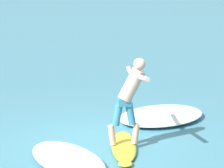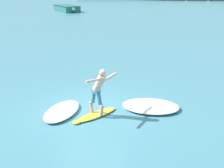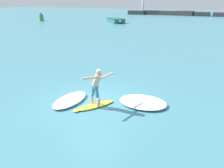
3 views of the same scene
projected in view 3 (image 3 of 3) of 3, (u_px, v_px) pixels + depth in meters
name	position (u px, v px, depth m)	size (l,w,h in m)	color
ground_plane	(94.00, 101.00, 10.41)	(200.00, 200.00, 0.00)	teal
rock_jetty_breakwater	(210.00, 14.00, 61.70)	(48.08, 4.87, 4.82)	#433D3C
surfboard	(95.00, 106.00, 9.88)	(1.50, 1.85, 0.23)	yellow
surfer	(97.00, 84.00, 9.41)	(0.97, 1.55, 1.75)	#CAA48D
fishing_boat_near_jetty	(116.00, 20.00, 44.34)	(4.88, 5.22, 0.92)	#286C64
channel_marker_buoy	(41.00, 18.00, 47.63)	(0.87, 0.87, 1.69)	#288447
wave_foam_at_tail	(143.00, 102.00, 10.10)	(2.25, 1.63, 0.20)	white
wave_foam_at_nose	(70.00, 100.00, 10.34)	(1.27, 2.24, 0.18)	white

